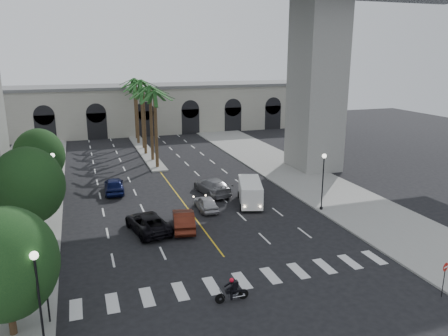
% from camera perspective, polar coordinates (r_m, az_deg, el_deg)
% --- Properties ---
extents(ground, '(140.00, 140.00, 0.00)m').
position_cam_1_polar(ground, '(29.79, 1.28, -13.15)').
color(ground, black).
rests_on(ground, ground).
extents(sidewalk_left, '(8.00, 100.00, 0.15)m').
position_cam_1_polar(sidewalk_left, '(42.49, -25.76, -5.83)').
color(sidewalk_left, gray).
rests_on(sidewalk_left, ground).
extents(sidewalk_right, '(8.00, 100.00, 0.15)m').
position_cam_1_polar(sidewalk_right, '(48.47, 11.96, -2.20)').
color(sidewalk_right, gray).
rests_on(sidewalk_right, ground).
extents(median, '(2.00, 24.00, 0.20)m').
position_cam_1_polar(median, '(64.87, -10.26, 2.20)').
color(median, gray).
rests_on(median, ground).
extents(pier_building, '(71.00, 10.50, 8.50)m').
position_cam_1_polar(pier_building, '(80.81, -12.26, 7.55)').
color(pier_building, '#B4B2A1').
rests_on(pier_building, ground).
extents(bridge, '(75.00, 13.00, 26.00)m').
position_cam_1_polar(bridge, '(48.58, -3.99, 20.12)').
color(bridge, gray).
rests_on(bridge, ground).
extents(palm_a, '(3.20, 3.20, 10.30)m').
position_cam_1_polar(palm_a, '(53.71, -9.05, 9.40)').
color(palm_a, '#47331E').
rests_on(palm_a, ground).
extents(palm_b, '(3.20, 3.20, 10.60)m').
position_cam_1_polar(palm_b, '(57.64, -9.66, 10.00)').
color(palm_b, '#47331E').
rests_on(palm_b, ground).
extents(palm_c, '(3.20, 3.20, 10.10)m').
position_cam_1_polar(palm_c, '(61.57, -10.54, 9.83)').
color(palm_c, '#47331E').
rests_on(palm_c, ground).
extents(palm_d, '(3.20, 3.20, 10.90)m').
position_cam_1_polar(palm_d, '(65.51, -10.79, 10.74)').
color(palm_d, '#47331E').
rests_on(palm_d, ground).
extents(palm_e, '(3.20, 3.20, 10.40)m').
position_cam_1_polar(palm_e, '(69.46, -11.46, 10.55)').
color(palm_e, '#47331E').
rests_on(palm_e, ground).
extents(palm_f, '(3.20, 3.20, 10.70)m').
position_cam_1_polar(palm_f, '(73.44, -11.66, 10.96)').
color(palm_f, '#47331E').
rests_on(palm_f, ground).
extents(street_tree_near, '(5.20, 5.20, 6.89)m').
position_cam_1_polar(street_tree_near, '(24.20, -26.78, -11.13)').
color(street_tree_near, '#382616').
rests_on(street_tree_near, ground).
extents(street_tree_mid, '(5.44, 5.44, 7.21)m').
position_cam_1_polar(street_tree_mid, '(36.27, -24.23, -2.14)').
color(street_tree_mid, '#382616').
rests_on(street_tree_mid, ground).
extents(street_tree_far, '(5.04, 5.04, 6.68)m').
position_cam_1_polar(street_tree_far, '(47.95, -23.00, 1.48)').
color(street_tree_far, '#382616').
rests_on(street_tree_far, ground).
extents(lamp_post_left_near, '(0.40, 0.40, 5.35)m').
position_cam_1_polar(lamp_post_left_near, '(22.57, -23.06, -14.89)').
color(lamp_post_left_near, black).
rests_on(lamp_post_left_near, ground).
extents(lamp_post_left_far, '(0.40, 0.40, 5.35)m').
position_cam_1_polar(lamp_post_left_far, '(42.17, -21.25, -1.00)').
color(lamp_post_left_far, black).
rests_on(lamp_post_left_far, ground).
extents(lamp_post_right, '(0.40, 0.40, 5.35)m').
position_cam_1_polar(lamp_post_right, '(40.05, 12.81, -1.14)').
color(lamp_post_right, black).
rests_on(lamp_post_right, ground).
extents(traffic_signal_near, '(0.25, 0.18, 3.65)m').
position_cam_1_polar(traffic_signal_near, '(25.09, -22.29, -13.55)').
color(traffic_signal_near, black).
rests_on(traffic_signal_near, ground).
extents(traffic_signal_far, '(0.25, 0.18, 3.65)m').
position_cam_1_polar(traffic_signal_far, '(28.69, -21.88, -9.86)').
color(traffic_signal_far, black).
rests_on(traffic_signal_far, ground).
extents(motorcycle_rider, '(2.06, 0.55, 1.48)m').
position_cam_1_polar(motorcycle_rider, '(26.18, 1.17, -15.70)').
color(motorcycle_rider, black).
rests_on(motorcycle_rider, ground).
extents(car_a, '(1.60, 3.91, 1.33)m').
position_cam_1_polar(car_a, '(40.08, -2.37, -4.60)').
color(car_a, '#A6A5AA').
rests_on(car_a, ground).
extents(car_b, '(2.46, 4.98, 1.57)m').
position_cam_1_polar(car_b, '(35.97, -5.31, -6.77)').
color(car_b, '#4F1B0F').
rests_on(car_b, ground).
extents(car_c, '(3.51, 5.85, 1.52)m').
position_cam_1_polar(car_c, '(35.83, -9.91, -7.06)').
color(car_c, black).
rests_on(car_c, ground).
extents(car_d, '(3.04, 5.88, 1.63)m').
position_cam_1_polar(car_d, '(44.53, -1.54, -2.39)').
color(car_d, slate).
rests_on(car_d, ground).
extents(car_e, '(2.17, 4.86, 1.62)m').
position_cam_1_polar(car_e, '(46.25, -14.17, -2.20)').
color(car_e, '#0F1749').
rests_on(car_e, ground).
extents(cargo_van, '(3.46, 5.64, 2.25)m').
position_cam_1_polar(cargo_van, '(41.37, 3.44, -3.13)').
color(cargo_van, white).
rests_on(cargo_van, ground).
extents(pedestrian_b, '(0.80, 0.65, 1.55)m').
position_cam_1_polar(pedestrian_b, '(31.81, -24.74, -10.84)').
color(pedestrian_b, black).
rests_on(pedestrian_b, sidewalk_left).
extents(do_not_enter_sign, '(0.52, 0.20, 2.21)m').
position_cam_1_polar(do_not_enter_sign, '(29.09, 26.88, -12.05)').
color(do_not_enter_sign, black).
rests_on(do_not_enter_sign, ground).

